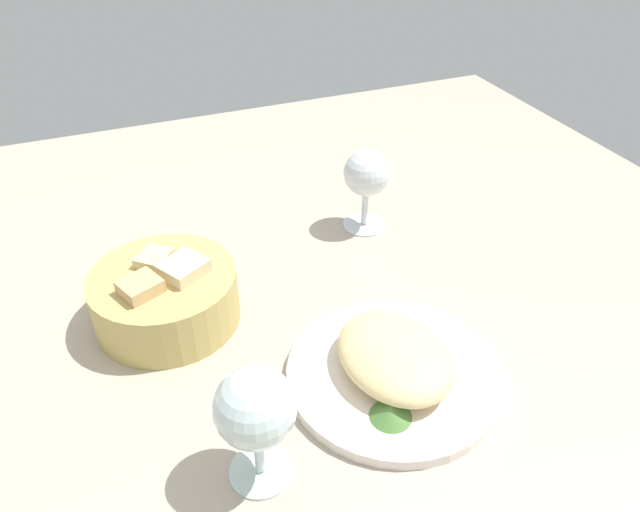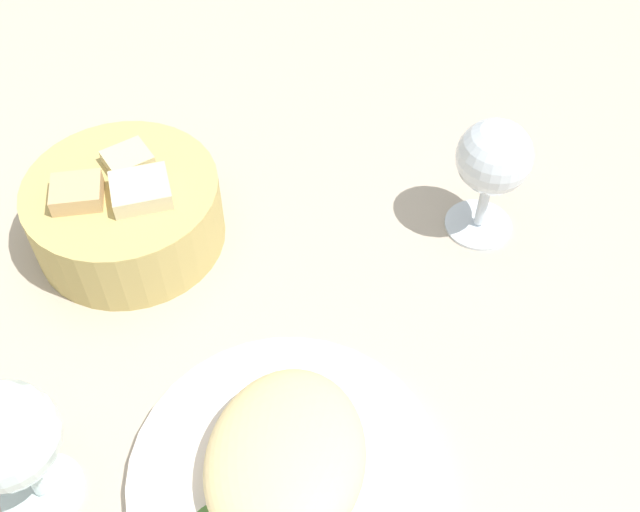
# 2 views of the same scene
# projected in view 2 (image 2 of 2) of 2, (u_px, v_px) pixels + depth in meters

# --- Properties ---
(ground_plane) EXTENTS (1.40, 1.40, 0.02)m
(ground_plane) POSITION_uv_depth(u_px,v_px,m) (280.00, 348.00, 0.67)
(ground_plane) COLOR #BAAA95
(plate) EXTENTS (0.24, 0.24, 0.01)m
(plate) POSITION_uv_depth(u_px,v_px,m) (287.00, 474.00, 0.58)
(plate) COLOR white
(plate) RESTS_ON ground_plane
(omelette) EXTENTS (0.16, 0.13, 0.04)m
(omelette) POSITION_uv_depth(u_px,v_px,m) (285.00, 458.00, 0.56)
(omelette) COLOR #EED08D
(omelette) RESTS_ON plate
(bread_basket) EXTENTS (0.18, 0.18, 0.09)m
(bread_basket) POSITION_uv_depth(u_px,v_px,m) (126.00, 211.00, 0.71)
(bread_basket) COLOR tan
(bread_basket) RESTS_ON ground_plane
(wine_glass_near) EXTENTS (0.07, 0.07, 0.13)m
(wine_glass_near) POSITION_uv_depth(u_px,v_px,m) (493.00, 163.00, 0.69)
(wine_glass_near) COLOR silver
(wine_glass_near) RESTS_ON ground_plane
(wine_glass_far) EXTENTS (0.08, 0.08, 0.13)m
(wine_glass_far) POSITION_uv_depth(u_px,v_px,m) (6.00, 440.00, 0.51)
(wine_glass_far) COLOR silver
(wine_glass_far) RESTS_ON ground_plane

